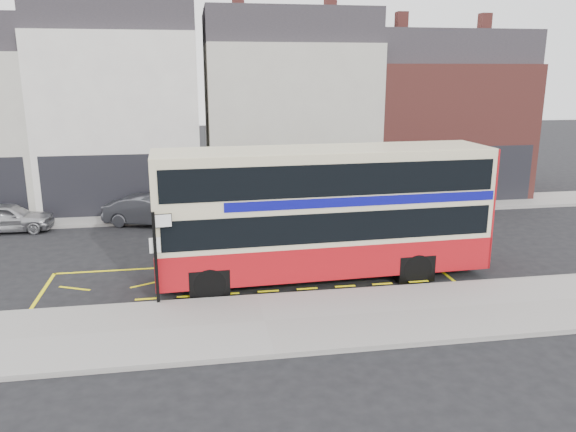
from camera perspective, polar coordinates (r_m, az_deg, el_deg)
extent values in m
plane|color=black|center=(18.66, -3.28, -8.02)|extent=(120.00, 120.00, 0.00)
cube|color=gray|center=(16.54, -2.38, -10.81)|extent=(40.00, 4.00, 0.15)
cube|color=gray|center=(18.28, -3.15, -8.25)|extent=(40.00, 0.15, 0.15)
cube|color=gray|center=(29.07, -5.72, 0.38)|extent=(50.00, 3.00, 0.15)
cube|color=beige|center=(32.45, -16.30, 9.28)|extent=(8.00, 8.00, 9.00)
cube|color=#28262B|center=(32.46, -17.01, 18.80)|extent=(8.00, 7.20, 1.80)
cube|color=black|center=(28.93, -16.74, 2.86)|extent=(7.36, 0.06, 3.20)
cube|color=black|center=(28.99, -16.71, 2.48)|extent=(5.60, 0.04, 2.00)
cube|color=beige|center=(32.70, -0.20, 9.45)|extent=(9.00, 8.00, 8.50)
cube|color=#28262B|center=(32.65, -0.21, 18.49)|extent=(9.00, 7.20, 1.80)
cube|color=brown|center=(31.45, -5.10, 20.97)|extent=(0.60, 0.60, 1.20)
cube|color=brown|center=(32.24, 4.32, 20.82)|extent=(0.60, 0.60, 1.20)
cube|color=#136F2C|center=(29.19, 1.08, 3.58)|extent=(8.28, 0.06, 3.20)
cube|color=black|center=(29.24, 1.08, 3.20)|extent=(6.30, 0.04, 2.00)
cube|color=brown|center=(35.35, 14.51, 8.57)|extent=(9.00, 8.00, 7.50)
cube|color=#28262B|center=(35.21, 15.01, 16.10)|extent=(9.00, 7.20, 1.80)
cube|color=brown|center=(33.33, 11.44, 18.66)|extent=(0.60, 0.60, 1.20)
cube|color=brown|center=(35.37, 19.34, 17.90)|extent=(0.60, 0.60, 1.20)
cube|color=black|center=(32.08, 17.13, 3.93)|extent=(8.28, 0.06, 3.20)
cube|color=black|center=(32.13, 17.09, 3.59)|extent=(6.30, 0.04, 2.00)
cube|color=beige|center=(19.49, 3.61, 0.66)|extent=(11.59, 3.02, 4.23)
cube|color=#A20D13|center=(19.92, 3.54, -3.66)|extent=(11.63, 3.06, 1.15)
cube|color=#A20D13|center=(21.69, 18.39, 1.36)|extent=(0.15, 2.65, 4.23)
cube|color=black|center=(19.56, 3.60, -0.16)|extent=(11.13, 3.07, 0.99)
cube|color=black|center=(19.22, 3.67, 4.36)|extent=(11.13, 3.07, 1.05)
cube|color=#0B0B80|center=(19.66, 6.58, 2.35)|extent=(9.29, 2.99, 0.31)
cube|color=black|center=(18.99, -13.36, -1.81)|extent=(0.15, 2.41, 1.67)
cube|color=black|center=(18.57, -13.69, 3.62)|extent=(0.15, 2.41, 1.05)
cube|color=black|center=(18.74, -13.50, 1.11)|extent=(0.12, 1.83, 0.37)
cube|color=beige|center=(19.10, 3.71, 6.68)|extent=(11.58, 2.92, 0.13)
cylinder|color=black|center=(18.33, -7.98, -6.81)|extent=(1.06, 0.33, 1.05)
cylinder|color=black|center=(20.55, -8.44, -4.44)|extent=(1.06, 0.33, 1.05)
cylinder|color=black|center=(19.99, 12.87, -5.20)|extent=(1.06, 0.33, 1.05)
cylinder|color=black|center=(22.06, 10.35, -3.19)|extent=(1.06, 0.33, 1.05)
cube|color=black|center=(17.68, -13.29, -4.17)|extent=(0.11, 0.11, 2.90)
cube|color=white|center=(17.36, -12.56, -0.47)|extent=(0.52, 0.10, 0.43)
cube|color=white|center=(17.61, -13.38, -2.92)|extent=(0.34, 0.07, 0.48)
imported|color=#A9AAAE|center=(28.59, -26.57, -0.13)|extent=(3.95, 1.65, 1.34)
imported|color=#3F4147|center=(27.49, -13.86, 0.54)|extent=(4.51, 2.67, 1.40)
imported|color=silver|center=(29.67, 13.49, 1.54)|extent=(4.93, 2.64, 1.36)
cylinder|color=black|center=(30.57, 2.98, 2.78)|extent=(0.24, 0.24, 1.86)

